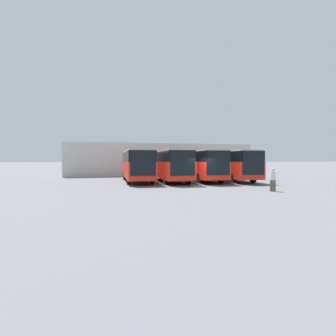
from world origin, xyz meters
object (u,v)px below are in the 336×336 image
at_px(bus_0, 229,164).
at_px(bus_1, 199,164).
at_px(bus_2, 169,164).
at_px(pedestrian, 273,179).
at_px(bus_3, 137,165).

bearing_deg(bus_0, bus_1, -3.55).
distance_m(bus_0, bus_1, 3.46).
distance_m(bus_2, pedestrian, 11.77).
distance_m(bus_1, bus_3, 6.92).
xyz_separation_m(bus_0, bus_2, (6.89, -0.22, 0.00)).
distance_m(bus_1, pedestrian, 10.69).
bearing_deg(bus_2, bus_0, 179.16).
distance_m(bus_2, bus_3, 3.52).
bearing_deg(bus_1, pedestrian, 101.51).
bearing_deg(bus_2, bus_3, -10.63).
height_order(bus_1, bus_3, same).
relative_size(bus_1, bus_2, 1.00).
relative_size(bus_3, pedestrian, 6.11).
bearing_deg(pedestrian, bus_0, 122.03).
bearing_deg(bus_0, pedestrian, 82.62).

